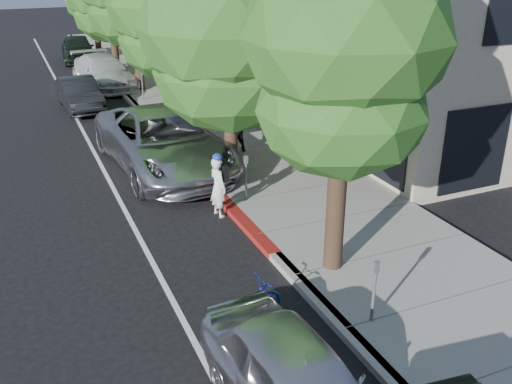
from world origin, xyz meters
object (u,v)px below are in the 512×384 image
cyclist (218,187)px  dark_suv_far (78,49)px  bicycle (242,306)px  pedestrian (234,127)px  street_tree_0 (346,44)px  street_tree_2 (169,6)px  street_tree_1 (229,30)px  dark_sedan (80,94)px  silver_suv (164,141)px  white_pickup (104,72)px

cyclist → dark_suv_far: cyclist is taller
cyclist → bicycle: cyclist is taller
dark_suv_far → pedestrian: size_ratio=2.62×
street_tree_0 → street_tree_2: (-0.00, 12.00, -0.39)m
street_tree_1 → dark_sedan: bearing=107.3°
street_tree_1 → silver_suv: (-1.66, 1.50, -3.46)m
silver_suv → pedestrian: 2.43m
bicycle → silver_suv: silver_suv is taller
street_tree_1 → bicycle: 8.43m
pedestrian → silver_suv: bearing=-8.2°
street_tree_0 → silver_suv: bearing=102.5°
cyclist → silver_suv: (-0.38, 3.85, 0.12)m
silver_suv → dark_suv_far: silver_suv is taller
dark_sedan → dark_suv_far: 11.42m
dark_suv_far → silver_suv: bearing=-86.3°
street_tree_2 → pedestrian: street_tree_2 is taller
street_tree_0 → dark_sedan: bearing=101.0°
silver_suv → white_pickup: silver_suv is taller
street_tree_0 → white_pickup: 20.20m
bicycle → white_pickup: size_ratio=0.32×
silver_suv → pedestrian: bearing=1.2°
silver_suv → white_pickup: bearing=85.0°
bicycle → pedestrian: pedestrian is taller
street_tree_0 → silver_suv: size_ratio=1.15×
street_tree_1 → bicycle: street_tree_1 is taller
street_tree_0 → white_pickup: bearing=94.1°
street_tree_1 → cyclist: 4.47m
bicycle → dark_suv_far: (0.90, 28.27, 0.33)m
bicycle → cyclist: bearing=-23.8°
bicycle → street_tree_0: bearing=-77.2°
dark_sedan → dark_suv_far: (1.47, 11.33, 0.11)m
white_pickup → silver_suv: bearing=-98.6°
street_tree_0 → cyclist: (-1.28, 3.65, -4.08)m
dark_suv_far → pedestrian: pedestrian is taller
silver_suv → dark_sedan: size_ratio=1.64×
street_tree_0 → silver_suv: (-1.66, 7.50, -3.95)m
street_tree_0 → bicycle: 5.20m
bicycle → silver_suv: (0.87, 8.50, 0.48)m
cyclist → bicycle: 4.83m
bicycle → pedestrian: bearing=-29.4°
street_tree_2 → dark_suv_far: bearing=96.1°
white_pickup → pedestrian: 12.22m
dark_sedan → dark_suv_far: bearing=79.5°
street_tree_1 → street_tree_2: size_ratio=1.00×
street_tree_2 → cyclist: size_ratio=4.56×
dark_sedan → street_tree_1: bearing=-75.8°
dark_suv_far → pedestrian: (2.39, -19.56, 0.24)m
street_tree_1 → dark_suv_far: street_tree_1 is taller
street_tree_2 → dark_sedan: (-3.10, 3.94, -3.82)m
street_tree_2 → pedestrian: (0.76, -4.29, -3.47)m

